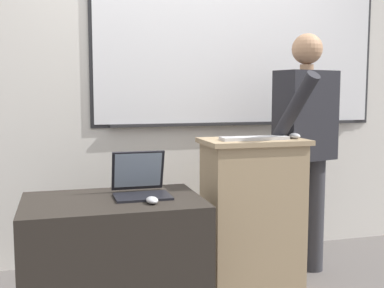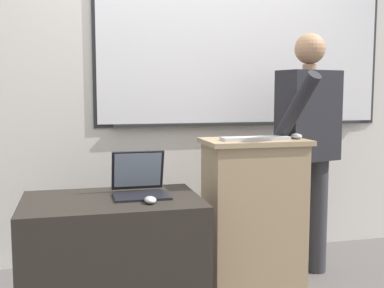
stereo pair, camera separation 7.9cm
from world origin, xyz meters
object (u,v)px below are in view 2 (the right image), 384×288
object	(u,v)px
side_desk	(113,261)
computer_mouse_by_keyboard	(296,136)
lectern_podium	(253,214)
wireless_keyboard	(255,138)
laptop	(139,181)
computer_mouse_by_laptop	(150,200)
person_presenter	(308,139)

from	to	relation	value
side_desk	computer_mouse_by_keyboard	xyz separation A→B (m)	(1.16, 0.20, 0.63)
lectern_podium	side_desk	distance (m)	0.94
wireless_keyboard	computer_mouse_by_keyboard	world-z (taller)	computer_mouse_by_keyboard
laptop	computer_mouse_by_keyboard	bearing A→B (deg)	7.02
computer_mouse_by_laptop	computer_mouse_by_keyboard	distance (m)	1.07
laptop	wireless_keyboard	bearing A→B (deg)	9.25
person_presenter	computer_mouse_by_keyboard	world-z (taller)	person_presenter
computer_mouse_by_laptop	laptop	bearing A→B (deg)	96.14
side_desk	person_presenter	size ratio (longest dim) A/B	0.58
wireless_keyboard	computer_mouse_by_keyboard	distance (m)	0.27
side_desk	laptop	size ratio (longest dim) A/B	3.14
wireless_keyboard	computer_mouse_by_keyboard	xyz separation A→B (m)	(0.27, 0.00, 0.01)
lectern_podium	computer_mouse_by_laptop	bearing A→B (deg)	-151.02
wireless_keyboard	computer_mouse_by_laptop	bearing A→B (deg)	-153.78
person_presenter	lectern_podium	bearing A→B (deg)	-178.32
lectern_podium	laptop	xyz separation A→B (m)	(-0.74, -0.17, 0.27)
laptop	computer_mouse_by_laptop	bearing A→B (deg)	-83.86
person_presenter	laptop	world-z (taller)	person_presenter
side_desk	computer_mouse_by_laptop	distance (m)	0.43
laptop	computer_mouse_by_keyboard	distance (m)	1.03
person_presenter	laptop	bearing A→B (deg)	179.35
laptop	computer_mouse_by_laptop	xyz separation A→B (m)	(0.02, -0.23, -0.05)
side_desk	laptop	world-z (taller)	laptop
side_desk	laptop	bearing A→B (deg)	25.78
side_desk	wireless_keyboard	size ratio (longest dim) A/B	2.23
person_presenter	computer_mouse_by_keyboard	xyz separation A→B (m)	(-0.17, -0.17, 0.04)
lectern_podium	side_desk	xyz separation A→B (m)	(-0.90, -0.25, -0.14)
side_desk	computer_mouse_by_keyboard	size ratio (longest dim) A/B	9.38
person_presenter	computer_mouse_by_laptop	world-z (taller)	person_presenter
wireless_keyboard	computer_mouse_by_laptop	size ratio (longest dim) A/B	4.20
computer_mouse_by_keyboard	side_desk	bearing A→B (deg)	-170.22
computer_mouse_by_laptop	wireless_keyboard	bearing A→B (deg)	26.22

